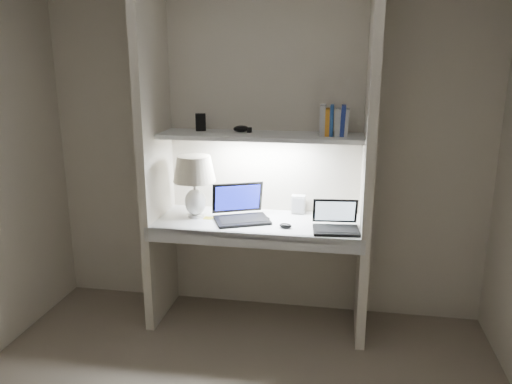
% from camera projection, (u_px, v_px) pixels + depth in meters
% --- Properties ---
extents(back_wall, '(3.20, 0.01, 2.50)m').
position_uv_depth(back_wall, '(264.00, 146.00, 3.62)').
color(back_wall, beige).
rests_on(back_wall, floor).
extents(alcove_panel_left, '(0.06, 0.55, 2.50)m').
position_uv_depth(alcove_panel_left, '(155.00, 150.00, 3.48)').
color(alcove_panel_left, beige).
rests_on(alcove_panel_left, floor).
extents(alcove_panel_right, '(0.06, 0.55, 2.50)m').
position_uv_depth(alcove_panel_right, '(369.00, 156.00, 3.24)').
color(alcove_panel_right, beige).
rests_on(alcove_panel_right, floor).
extents(desk, '(1.40, 0.55, 0.04)m').
position_uv_depth(desk, '(258.00, 223.00, 3.48)').
color(desk, white).
rests_on(desk, alcove_panel_left).
extents(desk_apron, '(1.46, 0.03, 0.10)m').
position_uv_depth(desk_apron, '(251.00, 240.00, 3.24)').
color(desk_apron, silver).
rests_on(desk_apron, desk).
extents(shelf, '(1.40, 0.36, 0.03)m').
position_uv_depth(shelf, '(260.00, 136.00, 3.42)').
color(shelf, silver).
rests_on(shelf, back_wall).
extents(strip_light, '(0.60, 0.04, 0.02)m').
position_uv_depth(strip_light, '(260.00, 139.00, 3.43)').
color(strip_light, white).
rests_on(strip_light, shelf).
extents(table_lamp, '(0.30, 0.30, 0.44)m').
position_uv_depth(table_lamp, '(194.00, 176.00, 3.48)').
color(table_lamp, white).
rests_on(table_lamp, desk).
extents(laptop_main, '(0.46, 0.43, 0.24)m').
position_uv_depth(laptop_main, '(240.00, 211.00, 3.50)').
color(laptop_main, black).
rests_on(laptop_main, desk).
extents(laptop_netbook, '(0.32, 0.29, 0.19)m').
position_uv_depth(laptop_netbook, '(336.00, 223.00, 3.29)').
color(laptop_netbook, black).
rests_on(laptop_netbook, desk).
extents(speaker, '(0.10, 0.07, 0.14)m').
position_uv_depth(speaker, '(298.00, 204.00, 3.63)').
color(speaker, silver).
rests_on(speaker, desk).
extents(mouse, '(0.10, 0.08, 0.03)m').
position_uv_depth(mouse, '(286.00, 226.00, 3.32)').
color(mouse, black).
rests_on(mouse, desk).
extents(cable_coil, '(0.09, 0.09, 0.01)m').
position_uv_depth(cable_coil, '(264.00, 219.00, 3.50)').
color(cable_coil, black).
rests_on(cable_coil, desk).
extents(sticky_note, '(0.07, 0.07, 0.00)m').
position_uv_depth(sticky_note, '(208.00, 218.00, 3.53)').
color(sticky_note, yellow).
rests_on(sticky_note, desk).
extents(book_row, '(0.19, 0.13, 0.20)m').
position_uv_depth(book_row, '(334.00, 121.00, 3.32)').
color(book_row, silver).
rests_on(book_row, shelf).
extents(shelf_box, '(0.08, 0.07, 0.12)m').
position_uv_depth(shelf_box, '(201.00, 122.00, 3.55)').
color(shelf_box, black).
rests_on(shelf_box, shelf).
extents(shelf_gadget, '(0.13, 0.12, 0.05)m').
position_uv_depth(shelf_gadget, '(241.00, 129.00, 3.48)').
color(shelf_gadget, black).
rests_on(shelf_gadget, shelf).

